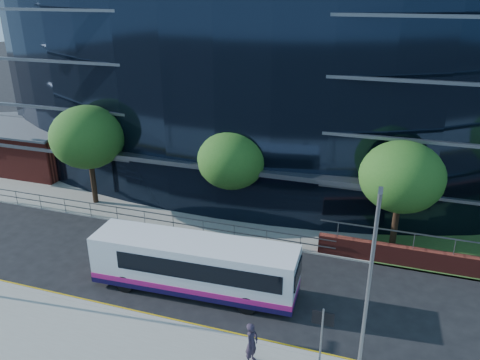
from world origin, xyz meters
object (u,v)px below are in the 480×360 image
(street_sign, at_px, (322,326))
(pedestrian, at_px, (252,343))
(city_bus, at_px, (196,265))
(tree_far_a, at_px, (88,137))
(brick_pavilion, at_px, (32,146))
(tree_far_c, at_px, (402,177))
(tree_far_b, at_px, (232,160))
(streetlight_east, at_px, (368,292))

(street_sign, height_order, pedestrian, street_sign)
(city_bus, bearing_deg, tree_far_a, 143.61)
(brick_pavilion, xyz_separation_m, tree_far_c, (29.00, -4.50, 2.60))
(tree_far_b, relative_size, tree_far_c, 0.93)
(tree_far_c, height_order, city_bus, tree_far_c)
(brick_pavilion, bearing_deg, tree_far_c, -8.82)
(brick_pavilion, relative_size, tree_far_a, 1.23)
(tree_far_b, bearing_deg, tree_far_c, -2.86)
(street_sign, relative_size, tree_far_b, 0.46)
(tree_far_b, height_order, streetlight_east, streetlight_east)
(pedestrian, bearing_deg, tree_far_a, 64.44)
(street_sign, xyz_separation_m, streetlight_east, (1.50, -0.59, 2.29))
(tree_far_b, height_order, tree_far_c, tree_far_c)
(brick_pavilion, distance_m, city_bus, 23.04)
(city_bus, height_order, pedestrian, city_bus)
(city_bus, bearing_deg, tree_far_c, 35.76)
(streetlight_east, xyz_separation_m, pedestrian, (-4.12, -0.01, -3.37))
(brick_pavilion, xyz_separation_m, city_bus, (19.81, -11.75, -0.47))
(tree_far_b, distance_m, streetlight_east, 14.74)
(tree_far_b, bearing_deg, street_sign, -55.92)
(street_sign, distance_m, streetlight_east, 2.80)
(street_sign, height_order, city_bus, street_sign)
(brick_pavilion, relative_size, city_bus, 0.83)
(tree_far_b, xyz_separation_m, pedestrian, (4.88, -11.68, -3.14))
(brick_pavilion, xyz_separation_m, street_sign, (26.50, -15.09, 0.21))
(tree_far_a, height_order, streetlight_east, streetlight_east)
(streetlight_east, height_order, city_bus, streetlight_east)
(tree_far_b, distance_m, pedestrian, 13.04)
(streetlight_east, bearing_deg, tree_far_a, 149.54)
(pedestrian, bearing_deg, tree_far_b, 34.03)
(tree_far_b, relative_size, pedestrian, 3.28)
(tree_far_c, xyz_separation_m, city_bus, (-9.19, -7.26, -3.06))
(tree_far_a, relative_size, tree_far_c, 1.07)
(tree_far_c, relative_size, streetlight_east, 0.81)
(tree_far_a, xyz_separation_m, city_bus, (10.81, -7.26, -3.39))
(brick_pavilion, distance_m, pedestrian, 28.58)
(tree_far_a, distance_m, city_bus, 13.45)
(tree_far_b, distance_m, city_bus, 8.26)
(brick_pavilion, xyz_separation_m, tree_far_b, (19.00, -4.00, 2.27))
(tree_far_b, bearing_deg, brick_pavilion, 168.12)
(brick_pavilion, height_order, streetlight_east, streetlight_east)
(tree_far_c, relative_size, city_bus, 0.63)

